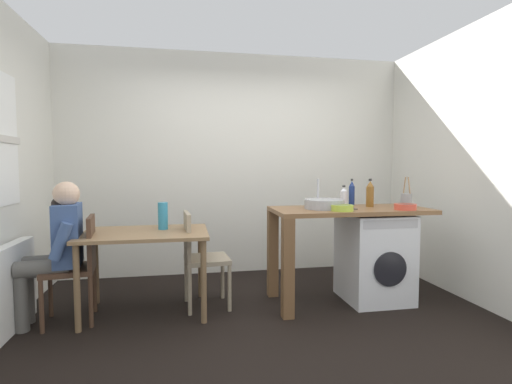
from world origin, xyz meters
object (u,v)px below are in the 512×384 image
dining_table (146,242)px  seated_person (57,245)px  bottle_tall_green (344,197)px  bottle_clear_small (370,194)px  colander (405,206)px  bottle_squat_brown (352,193)px  mixing_bowl (342,207)px  washing_machine (374,257)px  vase (163,216)px  chair_opposite (199,254)px  chair_person_seat (78,262)px  utensil_crock (406,199)px

dining_table → seated_person: (-0.71, -0.11, 0.03)m
bottle_tall_green → bottle_clear_small: size_ratio=0.74×
dining_table → colander: colander is taller
bottle_tall_green → bottle_squat_brown: bottle_squat_brown is taller
mixing_bowl → washing_machine: bearing=24.6°
mixing_bowl → vase: vase is taller
chair_opposite → vase: vase is taller
colander → vase: size_ratio=0.79×
chair_opposite → seated_person: bearing=-87.1°
bottle_squat_brown → vase: 1.93m
chair_opposite → mixing_bowl: 1.39m
chair_person_seat → colander: colander is taller
washing_machine → bottle_squat_brown: 0.68m
dining_table → utensil_crock: (2.56, -0.02, 0.35)m
bottle_tall_green → chair_opposite: bearing=-175.4°
seated_person → bottle_tall_green: bearing=-91.8°
bottle_tall_green → bottle_clear_small: bottle_clear_small is taller
dining_table → colander: 2.41m
washing_machine → dining_table: bearing=178.1°
bottle_clear_small → bottle_tall_green: bearing=145.2°
chair_person_seat → colander: 2.96m
chair_person_seat → chair_opposite: (1.02, 0.13, 0.00)m
chair_opposite → bottle_clear_small: bottle_clear_small is taller
dining_table → vase: (0.15, 0.10, 0.22)m
bottle_tall_green → bottle_clear_small: (0.21, -0.15, 0.03)m
washing_machine → utensil_crock: size_ratio=2.87×
colander → vase: (-2.23, 0.39, -0.08)m
utensil_crock → vase: 2.41m
bottle_squat_brown → colander: bottle_squat_brown is taller
washing_machine → mixing_bowl: (-0.43, -0.20, 0.52)m
colander → bottle_clear_small: bearing=123.4°
bottle_squat_brown → mixing_bowl: 0.58m
washing_machine → bottle_clear_small: (-0.01, 0.09, 0.62)m
bottle_squat_brown → vase: (-1.92, -0.11, -0.18)m
vase → washing_machine: bearing=-4.8°
dining_table → colander: bearing=-6.9°
washing_machine → utensil_crock: (0.37, 0.05, 0.56)m
chair_opposite → washing_machine: size_ratio=1.05×
washing_machine → vase: 2.09m
washing_machine → mixing_bowl: bearing=-155.4°
dining_table → washing_machine: size_ratio=1.28×
dining_table → chair_opposite: chair_opposite is taller
chair_person_seat → washing_machine: size_ratio=1.05×
chair_opposite → utensil_crock: utensil_crock is taller
washing_machine → bottle_tall_green: size_ratio=4.12×
dining_table → seated_person: size_ratio=0.92×
bottle_squat_brown → washing_machine: bearing=-66.7°
colander → dining_table: bearing=173.1°
mixing_bowl → bottle_clear_small: bearing=34.2°
dining_table → mixing_bowl: size_ratio=5.39×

